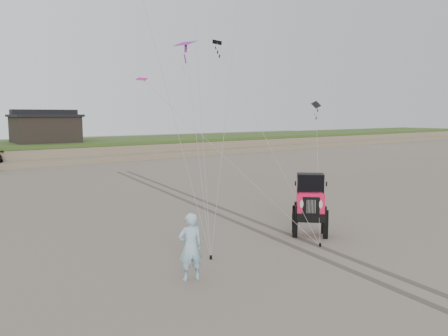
{
  "coord_description": "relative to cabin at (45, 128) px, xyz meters",
  "views": [
    {
      "loc": [
        -10.25,
        -9.84,
        4.57
      ],
      "look_at": [
        -0.62,
        3.0,
        2.6
      ],
      "focal_mm": 35.0,
      "sensor_mm": 36.0,
      "label": 1
    }
  ],
  "objects": [
    {
      "name": "ground",
      "position": [
        -2.0,
        -37.0,
        -3.24
      ],
      "size": [
        160.0,
        160.0,
        0.0
      ],
      "primitive_type": "plane",
      "color": "#6B6054",
      "rests_on": "ground"
    },
    {
      "name": "dune_ridge",
      "position": [
        -2.0,
        0.5,
        -2.42
      ],
      "size": [
        160.0,
        14.25,
        1.73
      ],
      "color": "#7A6B54",
      "rests_on": "ground"
    },
    {
      "name": "cabin",
      "position": [
        0.0,
        0.0,
        0.0
      ],
      "size": [
        6.4,
        5.4,
        3.35
      ],
      "color": "black",
      "rests_on": "dune_ridge"
    },
    {
      "name": "jeep",
      "position": [
        -0.0,
        -35.92,
        -2.29
      ],
      "size": [
        5.1,
        5.16,
        1.89
      ],
      "primitive_type": null,
      "rotation": [
        0.0,
        0.0,
        -0.77
      ],
      "color": "#F61648",
      "rests_on": "ground"
    },
    {
      "name": "man",
      "position": [
        -5.99,
        -36.95,
        -2.29
      ],
      "size": [
        0.78,
        0.6,
        1.9
      ],
      "primitive_type": "imported",
      "rotation": [
        0.0,
        0.0,
        2.91
      ],
      "color": "#8ECADC",
      "rests_on": "ground"
    },
    {
      "name": "kite_flock",
      "position": [
        0.41,
        -27.86,
        6.35
      ],
      "size": [
        7.89,
        8.99,
        8.56
      ],
      "color": "black",
      "rests_on": "ground"
    },
    {
      "name": "stake_main",
      "position": [
        -4.54,
        -35.86,
        -3.18
      ],
      "size": [
        0.08,
        0.08,
        0.12
      ],
      "primitive_type": "cylinder",
      "color": "black",
      "rests_on": "ground"
    },
    {
      "name": "stake_aux",
      "position": [
        -0.73,
        -37.06,
        -3.18
      ],
      "size": [
        0.08,
        0.08,
        0.12
      ],
      "primitive_type": "cylinder",
      "color": "black",
      "rests_on": "ground"
    },
    {
      "name": "tire_tracks",
      "position": [
        0.0,
        -29.0,
        -3.23
      ],
      "size": [
        5.22,
        29.74,
        0.01
      ],
      "color": "#4C443D",
      "rests_on": "ground"
    }
  ]
}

